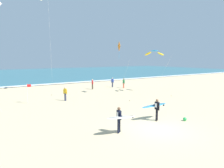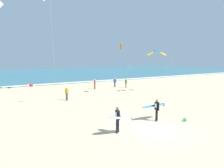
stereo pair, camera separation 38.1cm
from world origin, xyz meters
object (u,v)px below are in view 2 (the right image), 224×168
kite_diamond_amber_far (121,48)px  bystander_green_top (126,83)px  beach_ball (185,120)px  bystander_blue_top (115,82)px  surfer_lead (119,118)px  kite_arc_cobalt_high (157,53)px  surfer_trailing (155,107)px  lifeguard_flag (29,91)px  bystander_yellow_top (67,93)px  bystander_red_top (95,84)px

kite_diamond_amber_far → bystander_green_top: 7.88m
beach_ball → bystander_blue_top: bearing=73.9°
surfer_lead → beach_ball: size_ratio=7.07×
kite_diamond_amber_far → kite_arc_cobalt_high: (5.09, -1.25, -0.59)m
bystander_green_top → surfer_trailing: bearing=-117.7°
lifeguard_flag → bystander_blue_top: bearing=21.1°
surfer_trailing → kite_diamond_amber_far: size_ratio=0.33×
bystander_blue_top → beach_ball: (-5.35, -18.60, -0.67)m
kite_arc_cobalt_high → beach_ball: bearing=-124.0°
kite_diamond_amber_far → kite_arc_cobalt_high: size_ratio=1.18×
bystander_yellow_top → surfer_lead: bearing=-93.0°
bystander_green_top → surfer_lead: bearing=-126.6°
bystander_green_top → bystander_blue_top: (-0.94, 1.89, 0.00)m
kite_arc_cobalt_high → bystander_blue_top: (-2.17, 7.45, -4.74)m
kite_arc_cobalt_high → bystander_blue_top: size_ratio=3.74×
bystander_yellow_top → kite_diamond_amber_far: bearing=1.1°
bystander_red_top → kite_arc_cobalt_high: bearing=-49.8°
surfer_trailing → kite_arc_cobalt_high: bearing=46.5°
kite_diamond_amber_far → beach_ball: bearing=-101.1°
surfer_trailing → kite_diamond_amber_far: (4.19, 11.01, 5.10)m
kite_arc_cobalt_high → bystander_yellow_top: kite_arc_cobalt_high is taller
kite_arc_cobalt_high → bystander_green_top: kite_arc_cobalt_high is taller
surfer_lead → bystander_red_top: surfer_lead is taller
bystander_red_top → kite_diamond_amber_far: bearing=-80.8°
kite_diamond_amber_far → bystander_blue_top: bearing=64.7°
bystander_yellow_top → bystander_blue_top: (10.47, 6.34, 0.00)m
surfer_trailing → lifeguard_flag: size_ratio=1.10×
kite_arc_cobalt_high → surfer_trailing: bearing=-133.5°
bystander_green_top → beach_ball: bystander_green_top is taller
bystander_red_top → surfer_lead: bearing=-112.0°
kite_diamond_amber_far → kite_arc_cobalt_high: kite_diamond_amber_far is taller
surfer_lead → kite_diamond_amber_far: kite_diamond_amber_far is taller
bystander_yellow_top → beach_ball: bystander_yellow_top is taller
bystander_yellow_top → beach_ball: (5.12, -12.26, -0.67)m
surfer_trailing → bystander_blue_top: bearing=67.5°
kite_diamond_amber_far → kite_arc_cobalt_high: bearing=-13.8°
kite_diamond_amber_far → lifeguard_flag: 12.41m
kite_diamond_amber_far → kite_arc_cobalt_high: 5.28m
lifeguard_flag → surfer_lead: bearing=-75.6°
beach_ball → surfer_lead: bearing=174.8°
surfer_lead → bystander_red_top: bearing=68.0°
surfer_trailing → bystander_red_top: size_ratio=1.45×
bystander_yellow_top → bystander_green_top: same height
kite_arc_cobalt_high → surfer_lead: bearing=-141.3°
bystander_yellow_top → bystander_blue_top: same height
surfer_trailing → bystander_red_top: (3.23, 16.93, -0.23)m
kite_arc_cobalt_high → kite_diamond_amber_far: bearing=166.2°
surfer_lead → bystander_green_top: bearing=53.4°
bystander_yellow_top → lifeguard_flag: lifeguard_flag is taller
surfer_lead → kite_arc_cobalt_high: size_ratio=0.33×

